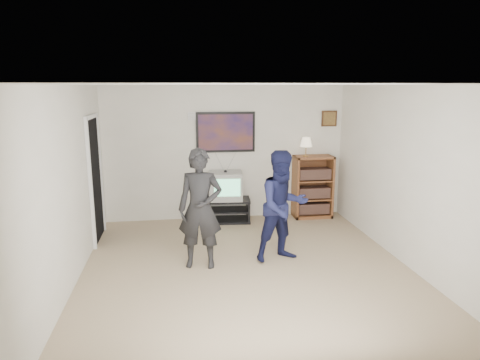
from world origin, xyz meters
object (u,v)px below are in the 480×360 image
object	(u,v)px
person_short	(283,206)
media_stand	(227,210)
crt_television	(226,186)
person_tall	(200,209)
bookshelf	(313,187)

from	to	relation	value
person_short	media_stand	bearing A→B (deg)	92.79
crt_television	person_tall	size ratio (longest dim) A/B	0.36
media_stand	person_short	world-z (taller)	person_short
media_stand	person_tall	distance (m)	2.16
bookshelf	person_tall	size ratio (longest dim) A/B	0.72
bookshelf	person_short	world-z (taller)	person_short
person_short	person_tall	bearing A→B (deg)	168.62
crt_television	person_short	xyz separation A→B (m)	(0.60, -1.92, 0.12)
crt_television	person_tall	bearing A→B (deg)	-101.73
person_tall	media_stand	bearing A→B (deg)	83.34
media_stand	crt_television	size ratio (longest dim) A/B	1.50
crt_television	bookshelf	size ratio (longest dim) A/B	0.50
crt_television	person_short	world-z (taller)	person_short
bookshelf	person_short	xyz separation A→B (m)	(-1.09, -1.97, 0.21)
person_tall	person_short	size ratio (longest dim) A/B	1.04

